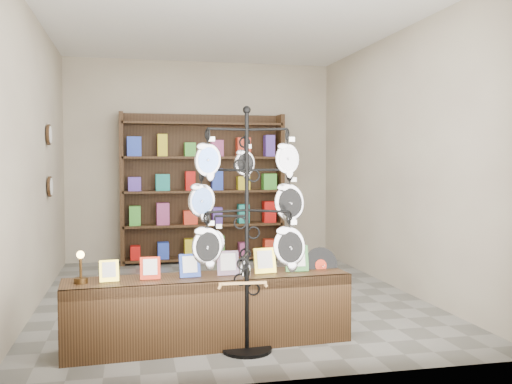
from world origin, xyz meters
TOP-DOWN VIEW (x-y plane):
  - ground at (0.00, 0.00)m, footprint 5.00×5.00m
  - room_envelope at (0.00, 0.00)m, footprint 5.00×5.00m
  - display_tree at (-0.17, -1.85)m, footprint 0.98×0.90m
  - front_shelf at (-0.44, -1.63)m, footprint 2.32×0.60m
  - back_shelving at (0.00, 2.30)m, footprint 2.42×0.36m
  - wall_clocks at (-1.97, 0.80)m, footprint 0.03×0.24m

SIDE VIEW (x-z plane):
  - ground at x=0.00m, z-range 0.00..0.00m
  - front_shelf at x=-0.44m, z-range -0.12..0.69m
  - back_shelving at x=0.00m, z-range -0.07..2.13m
  - display_tree at x=-0.17m, z-range 0.15..2.06m
  - wall_clocks at x=-1.97m, z-range 1.08..1.92m
  - room_envelope at x=0.00m, z-range -0.65..4.35m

